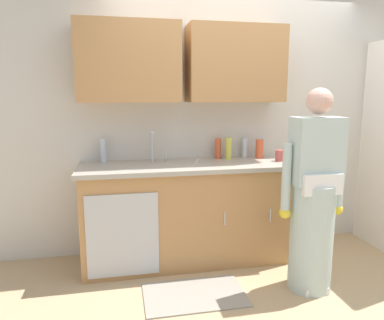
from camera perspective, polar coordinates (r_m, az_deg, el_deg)
The scene contains 14 objects.
ground_plane at distance 3.18m, azimuth 12.07°, elevation -19.52°, with size 9.00×9.00×0.00m, color tan.
kitchen_wall_with_uppers at distance 3.65m, azimuth 4.67°, elevation 8.79°, with size 4.80×0.44×2.70m.
counter_cabinet at distance 3.45m, azimuth -0.91°, elevation -8.61°, with size 1.90×0.62×0.90m.
countertop at distance 3.33m, azimuth -0.89°, elevation -0.92°, with size 1.96×0.66×0.04m, color #A8A093.
sink at distance 3.30m, azimuth -5.39°, elevation -0.97°, with size 0.50×0.36×0.35m.
person_at_sink at distance 3.04m, azimuth 18.61°, elevation -7.01°, with size 0.55×0.34×1.62m.
floor_mat at distance 3.05m, azimuth 0.39°, elevation -20.50°, with size 0.80×0.50×0.01m, color gray.
bottle_water_tall at distance 3.60m, azimuth 4.12°, elevation 1.84°, with size 0.06×0.06×0.20m, color #E05933.
bottle_cleaner_spray at distance 3.68m, azimuth 10.61°, elevation 1.75°, with size 0.08×0.08×0.19m, color #E05933.
bottle_water_short at distance 3.58m, azimuth 5.77°, elevation 1.82°, with size 0.06×0.06×0.21m, color #D8D14C.
bottle_soap at distance 3.49m, azimuth -13.86°, elevation 1.50°, with size 0.06×0.06×0.23m, color silver.
bottle_dish_liquid at distance 3.71m, azimuth 8.30°, elevation 1.95°, with size 0.06×0.06×0.20m, color silver.
cup_by_sink at distance 3.55m, azimuth 13.63°, elevation 0.69°, with size 0.08×0.08×0.11m, color #B24C47.
knife_on_counter at distance 3.51m, azimuth 0.86°, elevation 0.03°, with size 0.24×0.02×0.01m, color silver.
Camera 1 is at (-1.15, -2.52, 1.56)m, focal length 33.72 mm.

